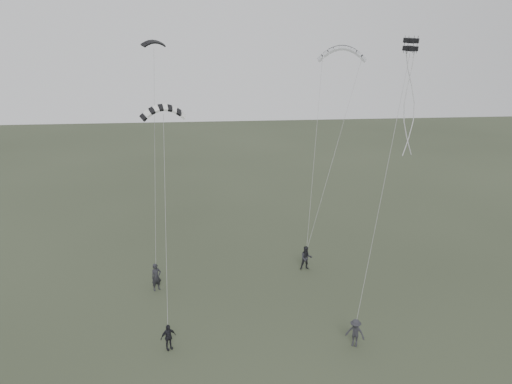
{
  "coord_description": "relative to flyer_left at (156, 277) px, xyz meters",
  "views": [
    {
      "loc": [
        -1.68,
        -26.19,
        16.81
      ],
      "look_at": [
        1.35,
        4.69,
        6.72
      ],
      "focal_mm": 35.0,
      "sensor_mm": 36.0,
      "label": 1
    }
  ],
  "objects": [
    {
      "name": "kite_pale_large",
      "position": [
        14.06,
        7.64,
        14.56
      ],
      "size": [
        3.83,
        1.96,
        1.68
      ],
      "primitive_type": null,
      "rotation": [
        0.23,
        0.0,
        -0.23
      ],
      "color": "#ABAEB1",
      "rests_on": "flyer_right"
    },
    {
      "name": "flyer_left",
      "position": [
        0.0,
        0.0,
        0.0
      ],
      "size": [
        0.84,
        0.77,
        1.93
      ],
      "primitive_type": "imported",
      "rotation": [
        0.0,
        0.0,
        0.57
      ],
      "color": "black",
      "rests_on": "ground"
    },
    {
      "name": "flyer_far",
      "position": [
        11.55,
        -7.48,
        -0.14
      ],
      "size": [
        1.23,
        1.06,
        1.66
      ],
      "primitive_type": "imported",
      "rotation": [
        0.0,
        0.0,
        -0.52
      ],
      "color": "#26262B",
      "rests_on": "ground"
    },
    {
      "name": "flyer_right",
      "position": [
        10.66,
        2.04,
        -0.06
      ],
      "size": [
        0.88,
        0.69,
        1.81
      ],
      "primitive_type": "imported",
      "rotation": [
        0.0,
        0.0,
        -0.01
      ],
      "color": "black",
      "rests_on": "ground"
    },
    {
      "name": "flyer_center",
      "position": [
        1.25,
        -6.76,
        -0.2
      ],
      "size": [
        0.96,
        0.75,
        1.52
      ],
      "primitive_type": "imported",
      "rotation": [
        0.0,
        0.0,
        0.5
      ],
      "color": "black",
      "rests_on": "ground"
    },
    {
      "name": "kite_dark_small",
      "position": [
        0.15,
        6.28,
        15.07
      ],
      "size": [
        1.8,
        1.42,
        0.68
      ],
      "primitive_type": null,
      "rotation": [
        0.36,
        0.0,
        0.53
      ],
      "color": "black",
      "rests_on": "flyer_left"
    },
    {
      "name": "kite_striped",
      "position": [
        0.96,
        1.59,
        11.15
      ],
      "size": [
        2.98,
        1.64,
        1.31
      ],
      "primitive_type": null,
      "rotation": [
        0.38,
        0.0,
        0.21
      ],
      "color": "black",
      "rests_on": "flyer_center"
    },
    {
      "name": "kite_box",
      "position": [
        15.59,
        -1.68,
        15.05
      ],
      "size": [
        0.89,
        0.9,
        0.75
      ],
      "primitive_type": null,
      "rotation": [
        0.06,
        0.0,
        0.5
      ],
      "color": "black",
      "rests_on": "flyer_far"
    },
    {
      "name": "ground",
      "position": [
        5.43,
        -4.49,
        -0.96
      ],
      "size": [
        140.0,
        140.0,
        0.0
      ],
      "primitive_type": "plane",
      "color": "#303726",
      "rests_on": "ground"
    }
  ]
}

